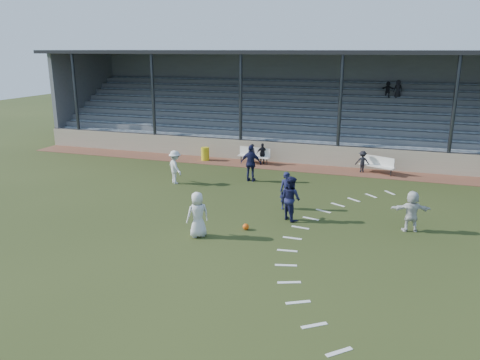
{
  "coord_description": "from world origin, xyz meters",
  "views": [
    {
      "loc": [
        6.05,
        -15.69,
        6.69
      ],
      "look_at": [
        0.0,
        2.5,
        1.3
      ],
      "focal_mm": 35.0,
      "sensor_mm": 36.0,
      "label": 1
    }
  ],
  "objects_px": {
    "bench_left": "(254,154)",
    "football": "(246,227)",
    "trash_bin": "(205,154)",
    "bench_right": "(377,163)",
    "player_white_lead": "(198,215)",
    "player_navy_lead": "(287,191)"
  },
  "relations": [
    {
      "from": "bench_right",
      "to": "football",
      "type": "bearing_deg",
      "value": -89.38
    },
    {
      "from": "trash_bin",
      "to": "football",
      "type": "bearing_deg",
      "value": -59.97
    },
    {
      "from": "bench_right",
      "to": "player_white_lead",
      "type": "xyz_separation_m",
      "value": [
        -5.81,
        -11.48,
        0.27
      ]
    },
    {
      "from": "bench_right",
      "to": "player_navy_lead",
      "type": "relative_size",
      "value": 1.22
    },
    {
      "from": "bench_right",
      "to": "football",
      "type": "height_order",
      "value": "bench_right"
    },
    {
      "from": "bench_left",
      "to": "football",
      "type": "relative_size",
      "value": 8.41
    },
    {
      "from": "bench_left",
      "to": "player_navy_lead",
      "type": "height_order",
      "value": "player_navy_lead"
    },
    {
      "from": "bench_right",
      "to": "player_white_lead",
      "type": "distance_m",
      "value": 12.87
    },
    {
      "from": "bench_left",
      "to": "player_white_lead",
      "type": "bearing_deg",
      "value": -75.74
    },
    {
      "from": "bench_right",
      "to": "player_navy_lead",
      "type": "distance_m",
      "value": 8.19
    },
    {
      "from": "football",
      "to": "player_navy_lead",
      "type": "xyz_separation_m",
      "value": [
        0.93,
        2.87,
        0.7
      ]
    },
    {
      "from": "trash_bin",
      "to": "bench_left",
      "type": "bearing_deg",
      "value": 4.16
    },
    {
      "from": "bench_right",
      "to": "trash_bin",
      "type": "relative_size",
      "value": 2.48
    },
    {
      "from": "trash_bin",
      "to": "player_navy_lead",
      "type": "relative_size",
      "value": 0.49
    },
    {
      "from": "football",
      "to": "bench_right",
      "type": "bearing_deg",
      "value": 67.2
    },
    {
      "from": "player_white_lead",
      "to": "football",
      "type": "bearing_deg",
      "value": 177.67
    },
    {
      "from": "bench_left",
      "to": "trash_bin",
      "type": "xyz_separation_m",
      "value": [
        -3.12,
        -0.23,
        -0.16
      ]
    },
    {
      "from": "bench_left",
      "to": "football",
      "type": "distance_m",
      "value": 10.83
    },
    {
      "from": "trash_bin",
      "to": "player_white_lead",
      "type": "height_order",
      "value": "player_white_lead"
    },
    {
      "from": "football",
      "to": "player_navy_lead",
      "type": "distance_m",
      "value": 3.09
    },
    {
      "from": "bench_left",
      "to": "player_navy_lead",
      "type": "xyz_separation_m",
      "value": [
        3.72,
        -7.58,
        0.24
      ]
    },
    {
      "from": "trash_bin",
      "to": "player_navy_lead",
      "type": "xyz_separation_m",
      "value": [
        6.84,
        -7.36,
        0.4
      ]
    }
  ]
}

